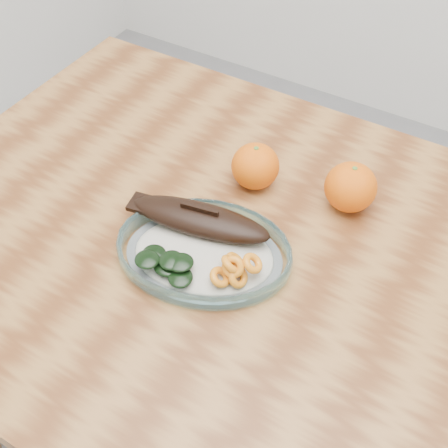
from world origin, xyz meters
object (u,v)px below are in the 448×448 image
object	(u,v)px
plated_meal	(203,249)
orange_left	(255,166)
orange_right	(351,187)
dining_table	(256,294)

from	to	relation	value
plated_meal	orange_left	distance (m)	0.18
orange_left	orange_right	distance (m)	0.16
dining_table	plated_meal	distance (m)	0.14
plated_meal	orange_right	bearing A→B (deg)	37.56
orange_right	orange_left	bearing A→B (deg)	-168.69
dining_table	orange_left	distance (m)	0.21
orange_left	orange_right	size ratio (longest dim) A/B	0.96
dining_table	orange_left	bearing A→B (deg)	120.60
dining_table	plated_meal	world-z (taller)	plated_meal
dining_table	orange_left	size ratio (longest dim) A/B	14.94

